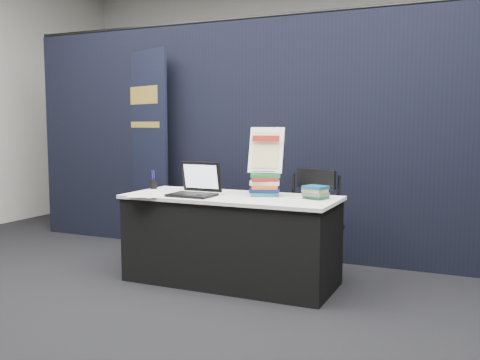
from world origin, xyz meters
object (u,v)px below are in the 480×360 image
display_table (231,239)px  laptop (195,188)px  book_stack_tall (265,185)px  stacking_chair (310,221)px  pullup_banner (144,160)px  book_stack_short (315,192)px  info_sign (266,151)px

display_table → laptop: laptop is taller
book_stack_tall → stacking_chair: (0.34, 0.19, -0.31)m
book_stack_tall → pullup_banner: 1.98m
laptop → pullup_banner: size_ratio=0.18×
book_stack_short → pullup_banner: bearing=159.3°
laptop → pullup_banner: (-1.25, 1.07, 0.14)m
pullup_banner → info_sign: bearing=-2.9°
info_sign → book_stack_short: bearing=-11.4°
laptop → display_table: bearing=25.4°
laptop → stacking_chair: bearing=26.7°
display_table → laptop: 0.53m
info_sign → stacking_chair: size_ratio=0.42×
laptop → book_stack_short: (0.98, 0.23, -0.01)m
book_stack_short → stacking_chair: 0.35m
laptop → book_stack_short: laptop is taller
book_stack_tall → book_stack_short: bearing=-0.9°
book_stack_short → laptop: bearing=-166.9°
book_stack_short → stacking_chair: bearing=118.0°
display_table → book_stack_short: 0.83m
stacking_chair → book_stack_short: bearing=-40.0°
display_table → book_stack_short: book_stack_short is taller
laptop → book_stack_tall: 0.59m
pullup_banner → display_table: bearing=-10.4°
laptop → pullup_banner: 1.66m
laptop → pullup_banner: bearing=140.5°
stacking_chair → info_sign: bearing=-133.1°
pullup_banner → book_stack_tall: bearing=-3.7°
info_sign → pullup_banner: 1.97m
pullup_banner → laptop: bearing=-19.2°
display_table → stacking_chair: size_ratio=1.88×
display_table → pullup_banner: 1.89m
display_table → stacking_chair: (0.60, 0.30, 0.16)m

